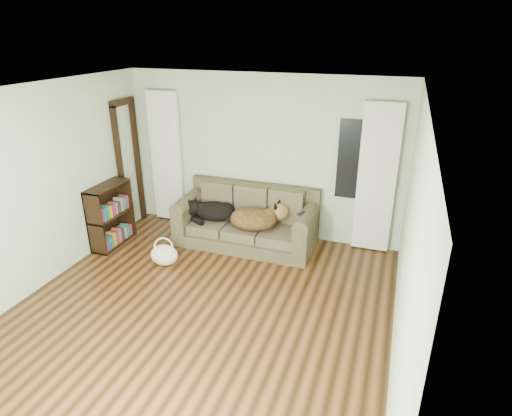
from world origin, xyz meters
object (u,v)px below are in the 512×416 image
(dog_shepherd, at_px, (257,219))
(bookshelf, at_px, (111,215))
(dog_black_lab, at_px, (212,211))
(tote_bag, at_px, (164,254))
(sofa, at_px, (246,218))

(dog_shepherd, bearing_deg, bookshelf, 3.77)
(dog_black_lab, relative_size, tote_bag, 1.64)
(dog_black_lab, xyz_separation_m, bookshelf, (-1.42, -0.69, 0.02))
(sofa, bearing_deg, dog_shepherd, -22.23)
(dog_shepherd, xyz_separation_m, bookshelf, (-2.21, -0.61, 0.01))
(tote_bag, bearing_deg, dog_shepherd, 39.87)
(sofa, bearing_deg, tote_bag, -131.58)
(bookshelf, bearing_deg, dog_shepherd, 14.97)
(bookshelf, bearing_deg, sofa, 18.73)
(dog_black_lab, xyz_separation_m, dog_shepherd, (0.79, -0.07, 0.01))
(bookshelf, bearing_deg, dog_black_lab, 25.22)
(dog_shepherd, bearing_deg, sofa, -33.94)
(dog_shepherd, bearing_deg, tote_bag, 28.17)
(dog_black_lab, relative_size, dog_shepherd, 0.89)
(sofa, relative_size, dog_shepherd, 2.84)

